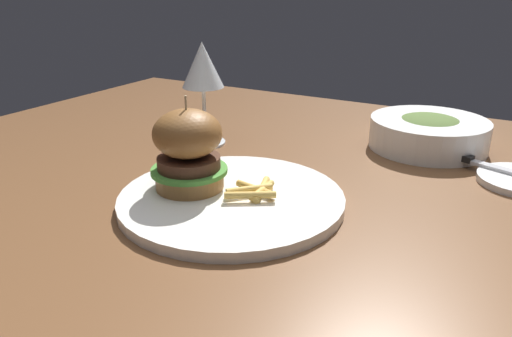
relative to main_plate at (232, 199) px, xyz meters
name	(u,v)px	position (x,y,z in m)	size (l,w,h in m)	color
dining_table	(317,221)	(0.06, 0.15, -0.08)	(1.45, 0.95, 0.74)	brown
main_plate	(232,199)	(0.00, 0.00, 0.00)	(0.30, 0.30, 0.01)	white
burger_sandwich	(188,150)	(-0.06, -0.01, 0.06)	(0.10, 0.10, 0.13)	#9E6B38
fries_pile	(257,191)	(0.03, 0.01, 0.01)	(0.07, 0.09, 0.01)	#E0B251
wine_glass	(203,69)	(-0.18, 0.19, 0.13)	(0.07, 0.07, 0.18)	silver
table_knife	(489,165)	(0.28, 0.28, 0.01)	(0.21, 0.09, 0.01)	silver
soup_bowl	(428,132)	(0.18, 0.36, 0.02)	(0.20, 0.20, 0.06)	white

